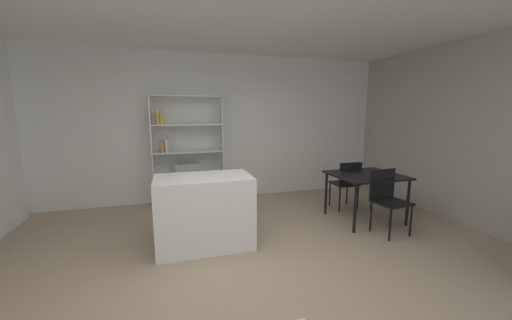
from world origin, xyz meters
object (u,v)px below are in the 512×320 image
Objects in this scene: open_bookshelf at (186,155)px; dining_table at (366,179)px; dining_chair_near at (387,195)px; kitchen_island at (204,211)px; dining_chair_far at (347,181)px.

open_bookshelf reaches higher than dining_table.
kitchen_island is at bearing 166.66° from dining_chair_near.
dining_table is (2.56, 0.19, 0.21)m from kitchen_island.
dining_table is (2.68, -1.60, -0.26)m from open_bookshelf.
dining_chair_near is (2.55, -0.30, 0.09)m from kitchen_island.
open_bookshelf is at bearing 149.10° from dining_table.
open_bookshelf reaches higher than kitchen_island.
dining_table is at bearing 92.56° from dining_chair_far.
dining_chair_far is 0.99m from dining_chair_near.
open_bookshelf is 3.42m from dining_chair_near.
open_bookshelf is at bearing -20.31° from dining_chair_far.
dining_chair_near is at bearing 91.76° from dining_chair_far.
dining_table is 0.52m from dining_chair_far.
kitchen_island reaches higher than dining_chair_far.
dining_table is 0.51m from dining_chair_near.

